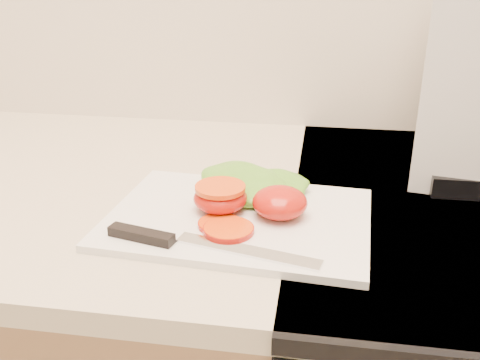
# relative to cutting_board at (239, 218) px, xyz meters

# --- Properties ---
(cutting_board) EXTENTS (0.35, 0.26, 0.01)m
(cutting_board) POSITION_rel_cutting_board_xyz_m (0.00, 0.00, 0.00)
(cutting_board) COLOR white
(cutting_board) RESTS_ON counter
(tomato_half_dome) EXTENTS (0.07, 0.07, 0.04)m
(tomato_half_dome) POSITION_rel_cutting_board_xyz_m (0.05, 0.00, 0.02)
(tomato_half_dome) COLOR red
(tomato_half_dome) RESTS_ON cutting_board
(tomato_half_cut) EXTENTS (0.07, 0.07, 0.04)m
(tomato_half_cut) POSITION_rel_cutting_board_xyz_m (-0.03, 0.01, 0.02)
(tomato_half_cut) COLOR red
(tomato_half_cut) RESTS_ON cutting_board
(tomato_slice_0) EXTENTS (0.06, 0.06, 0.01)m
(tomato_slice_0) POSITION_rel_cutting_board_xyz_m (-0.00, -0.05, 0.01)
(tomato_slice_0) COLOR #EA4B0E
(tomato_slice_0) RESTS_ON cutting_board
(tomato_slice_1) EXTENTS (0.05, 0.05, 0.01)m
(tomato_slice_1) POSITION_rel_cutting_board_xyz_m (-0.02, -0.03, 0.01)
(tomato_slice_1) COLOR #EA4B0E
(tomato_slice_1) RESTS_ON cutting_board
(lettuce_leaf_0) EXTENTS (0.18, 0.17, 0.03)m
(lettuce_leaf_0) POSITION_rel_cutting_board_xyz_m (-0.01, 0.07, 0.02)
(lettuce_leaf_0) COLOR #61AC2D
(lettuce_leaf_0) RESTS_ON cutting_board
(lettuce_leaf_1) EXTENTS (0.12, 0.10, 0.02)m
(lettuce_leaf_1) POSITION_rel_cutting_board_xyz_m (0.03, 0.07, 0.02)
(lettuce_leaf_1) COLOR #61AC2D
(lettuce_leaf_1) RESTS_ON cutting_board
(knife) EXTENTS (0.26, 0.06, 0.01)m
(knife) POSITION_rel_cutting_board_xyz_m (-0.05, -0.09, 0.01)
(knife) COLOR silver
(knife) RESTS_ON cutting_board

